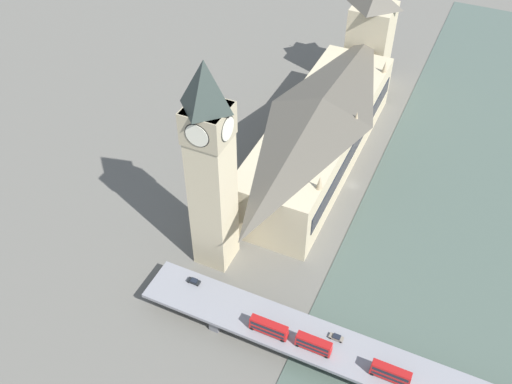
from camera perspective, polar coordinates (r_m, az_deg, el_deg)
The scene contains 11 objects.
ground_plane at distance 223.58m, azimuth 9.60°, elevation 0.71°, with size 600.00×600.00×0.00m, color #605E56.
river_water at distance 220.90m, azimuth 19.00°, elevation -2.07°, with size 64.11×360.00×0.30m, color #47564C.
parliament_hall at distance 223.50m, azimuth 6.38°, elevation 6.07°, with size 29.55×103.56×30.09m.
clock_tower at distance 167.42m, azimuth -4.55°, elevation 2.72°, with size 12.69×12.69×75.29m.
victoria_tower at distance 272.47m, azimuth 11.34°, elevation 14.92°, with size 18.27×18.27×50.82m.
road_bridge at distance 168.84m, azimuth 14.64°, elevation -17.46°, with size 160.22×14.67×6.32m.
double_decker_bus_lead at distance 165.48m, azimuth 5.79°, elevation -14.87°, with size 10.42×2.63×4.71m.
double_decker_bus_mid at distance 163.98m, azimuth 13.32°, elevation -17.20°, with size 10.94×2.46×5.05m.
double_decker_bus_rear at distance 167.46m, azimuth 1.29°, elevation -13.38°, with size 11.54×2.50×4.97m.
car_northbound_mid at distance 180.76m, azimuth -6.23°, elevation -8.86°, with size 4.08×1.83×1.35m.
car_southbound_lead at distance 169.67m, azimuth 8.04°, elevation -14.19°, with size 4.16×1.78×1.31m.
Camera 1 is at (-34.10, 163.45, 148.69)m, focal length 40.00 mm.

